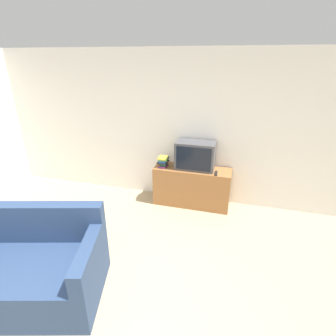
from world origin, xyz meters
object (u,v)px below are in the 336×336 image
remote_on_stand (216,173)px  book_stack (163,161)px  couch (20,270)px  tv_stand (192,187)px  television (195,155)px

remote_on_stand → book_stack: bearing=175.4°
book_stack → remote_on_stand: (0.92, -0.07, -0.08)m
book_stack → remote_on_stand: 0.93m
couch → remote_on_stand: 2.97m
tv_stand → book_stack: size_ratio=5.57×
television → couch: size_ratio=0.34×
couch → remote_on_stand: (1.85, 2.29, 0.39)m
remote_on_stand → tv_stand: bearing=164.3°
tv_stand → television: (0.03, 0.03, 0.58)m
tv_stand → television: 0.58m
tv_stand → remote_on_stand: (0.41, -0.12, 0.36)m
remote_on_stand → couch: bearing=-129.0°
television → couch: bearing=-121.2°
book_stack → remote_on_stand: size_ratio=1.47×
tv_stand → remote_on_stand: size_ratio=8.17×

